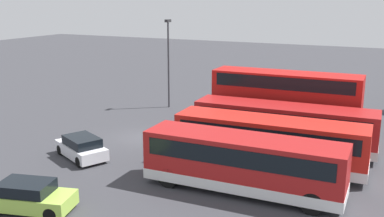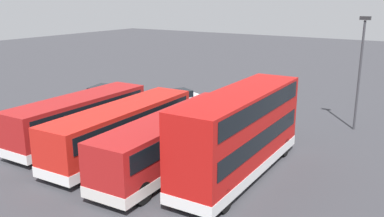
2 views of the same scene
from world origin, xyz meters
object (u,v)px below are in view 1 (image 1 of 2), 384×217
Objects in this scene: bus_single_deck_third at (269,141)px; lamp_post_tall at (168,57)px; car_hatchback_silver at (29,197)px; bus_single_deck_second at (283,125)px; bus_single_deck_fourth at (243,162)px; car_small_green at (81,147)px; bus_double_decker_near_end at (285,101)px.

bus_single_deck_third is 1.42× the size of lamp_post_tall.
bus_single_deck_second is at bearing 148.96° from car_hatchback_silver.
lamp_post_tall reaches higher than bus_single_deck_second.
bus_single_deck_fourth is 19.29m from lamp_post_tall.
bus_single_deck_fourth is 10.54m from car_hatchback_silver.
lamp_post_tall reaches higher than bus_single_deck_fourth.
car_small_green is (3.61, -10.96, -0.92)m from bus_single_deck_third.
lamp_post_tall is (-14.23, -1.56, 3.94)m from car_small_green.
bus_single_deck_second is at bearing 60.85° from lamp_post_tall.
lamp_post_tall is (-20.96, -3.98, 3.94)m from car_hatchback_silver.
car_small_green is at bearing -160.21° from car_hatchback_silver.
bus_double_decker_near_end is at bearing 73.82° from lamp_post_tall.
bus_single_deck_third is at bearing 49.70° from lamp_post_tall.
bus_double_decker_near_end is 1.03× the size of bus_single_deck_fourth.
bus_double_decker_near_end is 14.88m from car_small_green.
car_hatchback_silver is at bearing 19.79° from car_small_green.
bus_single_deck_second is 1.06× the size of bus_single_deck_third.
bus_single_deck_fourth is 2.39× the size of car_hatchback_silver.
car_hatchback_silver is (6.41, -8.32, -0.92)m from bus_single_deck_fourth.
car_small_green is (10.88, -10.01, -1.75)m from bus_double_decker_near_end.
bus_single_deck_second is (3.57, 0.85, -0.82)m from bus_double_decker_near_end.
bus_single_deck_third is 16.70m from lamp_post_tall.
lamp_post_tall reaches higher than bus_single_deck_third.
car_small_green is (-6.72, -2.42, -0.00)m from car_hatchback_silver.
car_small_green is at bearing -91.68° from bus_single_deck_fourth.
bus_double_decker_near_end is 1.36× the size of lamp_post_tall.
lamp_post_tall is (-14.55, -12.30, 3.02)m from bus_single_deck_fourth.
bus_single_deck_third is 2.59× the size of car_hatchback_silver.
bus_single_deck_fourth is at bearing -0.95° from bus_single_deck_second.
bus_single_deck_fourth reaches higher than car_small_green.
bus_double_decker_near_end is 0.90× the size of bus_single_deck_second.
bus_single_deck_third is (7.26, 0.95, -0.83)m from bus_double_decker_near_end.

